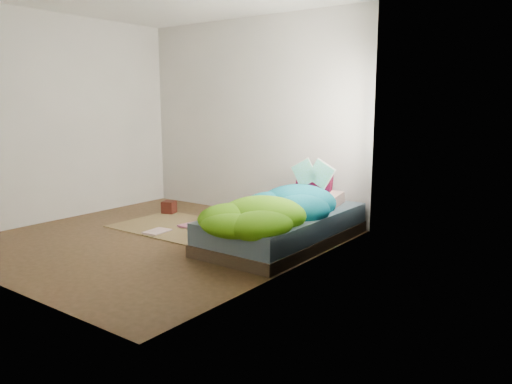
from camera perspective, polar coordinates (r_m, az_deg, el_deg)
ground at (r=5.67m, az=-11.28°, el=-5.33°), size 3.50×3.50×0.00m
room_walls at (r=5.46m, az=-11.73°, el=11.32°), size 3.54×3.54×2.62m
bed at (r=5.39m, az=3.26°, el=-4.11°), size 1.00×2.00×0.34m
duvet at (r=5.13m, az=1.96°, el=-0.91°), size 0.96×1.84×0.34m
rug at (r=6.14m, az=-8.43°, el=-3.99°), size 1.60×1.10×0.01m
pillow_floral at (r=5.79m, az=6.84°, el=-0.78°), size 0.57×0.36×0.13m
pillow_magenta at (r=5.87m, az=6.65°, el=0.79°), size 0.43×0.22×0.41m
open_book at (r=5.67m, az=6.48°, el=3.13°), size 0.43×0.16×0.25m
wooden_box at (r=6.91m, az=-9.91°, el=-1.71°), size 0.21×0.21×0.16m
floor_book_a at (r=5.98m, az=-11.99°, el=-4.32°), size 0.24×0.31×0.02m
floor_book_b at (r=6.22m, az=-8.00°, el=-3.61°), size 0.25×0.32×0.03m
floor_book_c at (r=5.51m, az=-5.77°, el=-5.40°), size 0.28×0.33×0.02m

